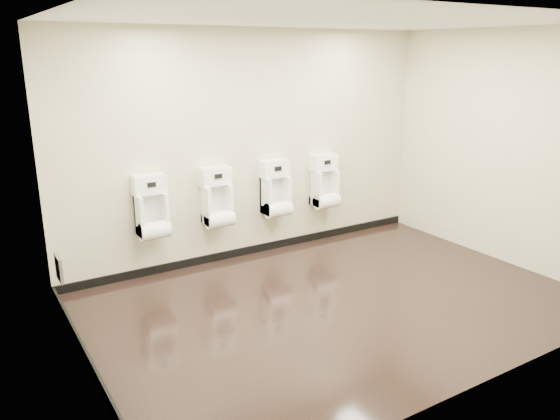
% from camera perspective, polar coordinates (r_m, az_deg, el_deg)
% --- Properties ---
extents(ground, '(5.00, 3.50, 0.00)m').
position_cam_1_polar(ground, '(5.81, 5.97, -9.60)').
color(ground, black).
rests_on(ground, ground).
extents(ceiling, '(5.00, 3.50, 0.00)m').
position_cam_1_polar(ceiling, '(5.24, 6.92, 19.17)').
color(ceiling, silver).
extents(back_wall, '(5.00, 0.02, 2.80)m').
position_cam_1_polar(back_wall, '(6.79, -2.74, 6.71)').
color(back_wall, beige).
rests_on(back_wall, ground).
extents(front_wall, '(5.00, 0.02, 2.80)m').
position_cam_1_polar(front_wall, '(4.16, 21.35, -0.58)').
color(front_wall, beige).
rests_on(front_wall, ground).
extents(left_wall, '(0.02, 3.50, 2.80)m').
position_cam_1_polar(left_wall, '(4.33, -20.75, 0.10)').
color(left_wall, beige).
rests_on(left_wall, ground).
extents(right_wall, '(0.02, 3.50, 2.80)m').
position_cam_1_polar(right_wall, '(7.14, 22.55, 5.97)').
color(right_wall, beige).
rests_on(right_wall, ground).
extents(tile_overlay_left, '(0.01, 3.50, 2.80)m').
position_cam_1_polar(tile_overlay_left, '(4.33, -20.69, 0.11)').
color(tile_overlay_left, white).
rests_on(tile_overlay_left, ground).
extents(skirting_back, '(5.00, 0.02, 0.10)m').
position_cam_1_polar(skirting_back, '(7.13, -2.55, -4.07)').
color(skirting_back, black).
rests_on(skirting_back, ground).
extents(skirting_left, '(0.02, 3.50, 0.10)m').
position_cam_1_polar(skirting_left, '(4.86, -18.97, -15.36)').
color(skirting_left, black).
rests_on(skirting_left, ground).
extents(access_panel, '(0.04, 0.25, 0.25)m').
position_cam_1_polar(access_panel, '(5.73, -22.10, -5.67)').
color(access_panel, '#9E9EA3').
rests_on(access_panel, left_wall).
extents(urinal_0, '(0.38, 0.28, 0.71)m').
position_cam_1_polar(urinal_0, '(6.27, -13.24, -0.19)').
color(urinal_0, white).
rests_on(urinal_0, back_wall).
extents(urinal_1, '(0.38, 0.28, 0.71)m').
position_cam_1_polar(urinal_1, '(6.55, -6.58, 0.86)').
color(urinal_1, white).
rests_on(urinal_1, back_wall).
extents(urinal_2, '(0.38, 0.28, 0.71)m').
position_cam_1_polar(urinal_2, '(6.93, -0.42, 1.81)').
color(urinal_2, white).
rests_on(urinal_2, back_wall).
extents(urinal_3, '(0.38, 0.28, 0.71)m').
position_cam_1_polar(urinal_3, '(7.34, 4.68, 2.59)').
color(urinal_3, white).
rests_on(urinal_3, back_wall).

